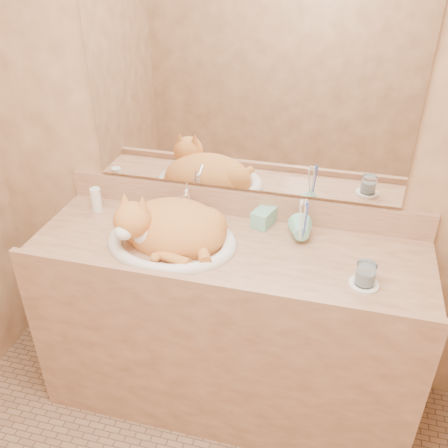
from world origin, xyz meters
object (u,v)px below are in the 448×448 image
(toothbrush_cup, at_px, (302,236))
(vanity_counter, at_px, (227,327))
(sink_basin, at_px, (171,226))
(cat, at_px, (169,225))
(soap_dispenser, at_px, (258,214))
(water_glass, at_px, (366,274))

(toothbrush_cup, bearing_deg, vanity_counter, -162.29)
(sink_basin, bearing_deg, cat, 131.17)
(cat, height_order, toothbrush_cup, cat)
(soap_dispenser, distance_m, water_glass, 0.52)
(toothbrush_cup, height_order, water_glass, same)
(soap_dispenser, distance_m, toothbrush_cup, 0.21)
(sink_basin, distance_m, water_glass, 0.76)
(vanity_counter, xyz_separation_m, sink_basin, (-0.23, -0.02, 0.51))
(water_glass, bearing_deg, sink_basin, 173.62)
(cat, bearing_deg, soap_dispenser, 30.42)
(soap_dispenser, height_order, toothbrush_cup, soap_dispenser)
(sink_basin, distance_m, toothbrush_cup, 0.52)
(sink_basin, bearing_deg, vanity_counter, 0.41)
(vanity_counter, relative_size, soap_dispenser, 9.78)
(vanity_counter, relative_size, toothbrush_cup, 15.73)
(sink_basin, height_order, water_glass, sink_basin)
(vanity_counter, height_order, water_glass, water_glass)
(water_glass, bearing_deg, soap_dispenser, 149.10)
(cat, xyz_separation_m, water_glass, (0.77, -0.10, -0.02))
(vanity_counter, height_order, cat, cat)
(sink_basin, bearing_deg, water_glass, -11.04)
(water_glass, bearing_deg, cat, 172.65)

